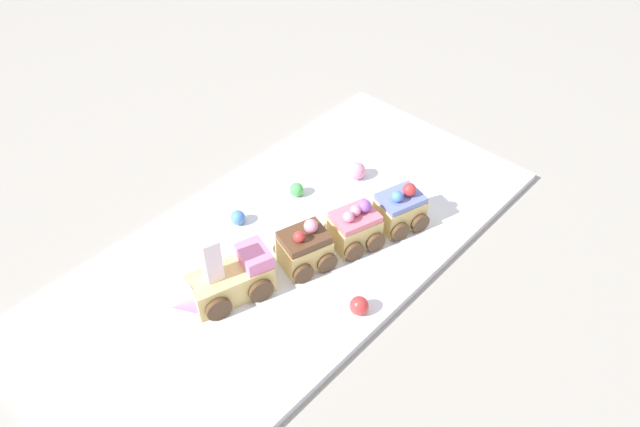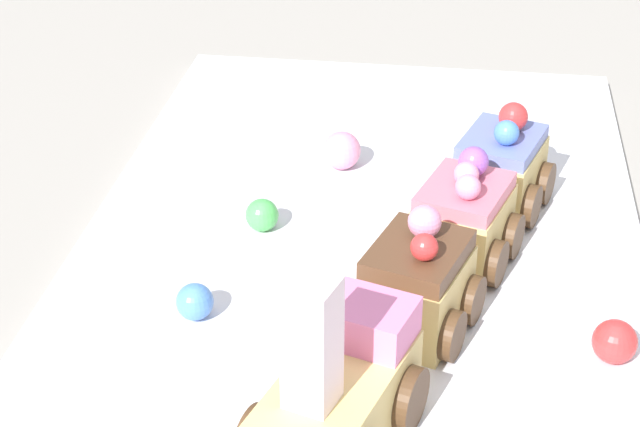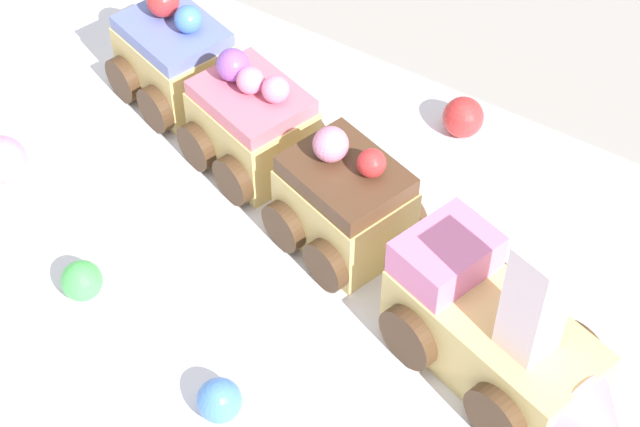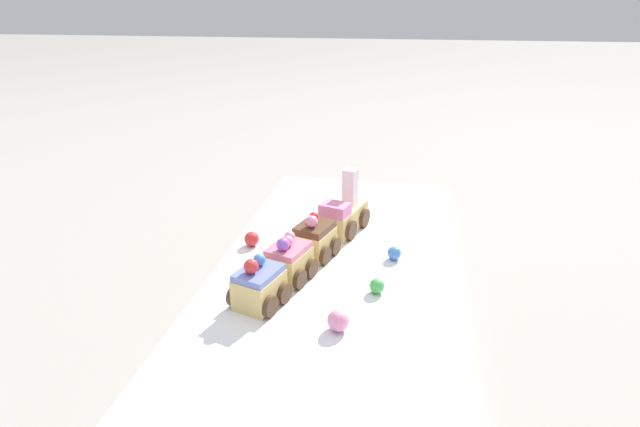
{
  "view_description": "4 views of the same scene",
  "coord_description": "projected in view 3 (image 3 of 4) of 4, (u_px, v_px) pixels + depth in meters",
  "views": [
    {
      "loc": [
        0.42,
        0.44,
        0.64
      ],
      "look_at": [
        -0.03,
        0.04,
        0.08
      ],
      "focal_mm": 35.0,
      "sensor_mm": 36.0,
      "label": 1
    },
    {
      "loc": [
        0.5,
        0.06,
        0.37
      ],
      "look_at": [
        -0.03,
        -0.02,
        0.06
      ],
      "focal_mm": 60.0,
      "sensor_mm": 36.0,
      "label": 2
    },
    {
      "loc": [
        0.2,
        -0.28,
        0.45
      ],
      "look_at": [
        0.02,
        -0.01,
        0.08
      ],
      "focal_mm": 60.0,
      "sensor_mm": 36.0,
      "label": 3
    },
    {
      "loc": [
        -0.68,
        -0.09,
        0.38
      ],
      "look_at": [
        0.05,
        0.04,
        0.07
      ],
      "focal_mm": 28.0,
      "sensor_mm": 36.0,
      "label": 4
    }
  ],
  "objects": [
    {
      "name": "gumball_blue",
      "position": [
        219.0,
        400.0,
        0.5
      ],
      "size": [
        0.02,
        0.02,
        0.02
      ],
      "primitive_type": "sphere",
      "color": "#4C84E0",
      "rests_on": "display_board"
    },
    {
      "name": "ground_plane",
      "position": [
        287.0,
        292.0,
        0.57
      ],
      "size": [
        10.0,
        10.0,
        0.0
      ],
      "primitive_type": "plane",
      "color": "gray"
    },
    {
      "name": "cake_car_chocolate",
      "position": [
        345.0,
        204.0,
        0.56
      ],
      "size": [
        0.08,
        0.08,
        0.07
      ],
      "rotation": [
        0.0,
        0.0,
        -0.3
      ],
      "color": "#E5C675",
      "rests_on": "display_board"
    },
    {
      "name": "gumball_red",
      "position": [
        463.0,
        117.0,
        0.62
      ],
      "size": [
        0.02,
        0.02,
        0.02
      ],
      "primitive_type": "sphere",
      "color": "red",
      "rests_on": "display_board"
    },
    {
      "name": "gumball_pink",
      "position": [
        2.0,
        160.0,
        0.6
      ],
      "size": [
        0.03,
        0.03,
        0.03
      ],
      "primitive_type": "sphere",
      "color": "pink",
      "rests_on": "display_board"
    },
    {
      "name": "gumball_green",
      "position": [
        82.0,
        281.0,
        0.54
      ],
      "size": [
        0.02,
        0.02,
        0.02
      ],
      "primitive_type": "sphere",
      "color": "#4CBC56",
      "rests_on": "display_board"
    },
    {
      "name": "cake_train_locomotive",
      "position": [
        508.0,
        343.0,
        0.5
      ],
      "size": [
        0.14,
        0.09,
        0.11
      ],
      "rotation": [
        0.0,
        0.0,
        -0.3
      ],
      "color": "#E5C675",
      "rests_on": "display_board"
    },
    {
      "name": "cake_car_blueberry",
      "position": [
        176.0,
        59.0,
        0.64
      ],
      "size": [
        0.08,
        0.08,
        0.07
      ],
      "rotation": [
        0.0,
        0.0,
        -0.3
      ],
      "color": "#E5C675",
      "rests_on": "display_board"
    },
    {
      "name": "display_board",
      "position": [
        287.0,
        285.0,
        0.56
      ],
      "size": [
        0.74,
        0.36,
        0.01
      ],
      "primitive_type": "cube",
      "color": "white",
      "rests_on": "ground_plane"
    },
    {
      "name": "cake_car_strawberry",
      "position": [
        253.0,
        125.0,
        0.6
      ],
      "size": [
        0.08,
        0.08,
        0.07
      ],
      "rotation": [
        0.0,
        0.0,
        -0.3
      ],
      "color": "#E5C675",
      "rests_on": "display_board"
    }
  ]
}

